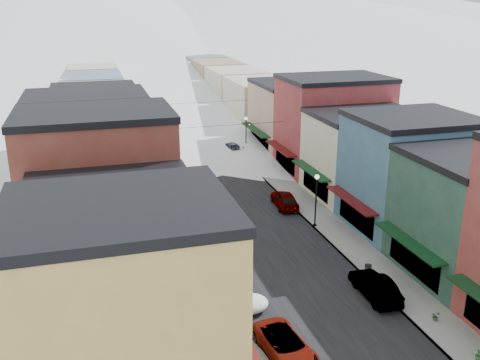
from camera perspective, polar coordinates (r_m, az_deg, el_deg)
road at (r=82.35m, az=-5.79°, el=4.54°), size 10.00×160.00×0.01m
sidewalk_left at (r=81.47m, az=-10.37°, el=4.22°), size 3.20×160.00×0.15m
sidewalk_right at (r=83.71m, az=-1.33°, el=4.91°), size 3.20×160.00×0.15m
curb_left at (r=81.62m, az=-9.28°, el=4.31°), size 0.10×160.00×0.15m
curb_right at (r=83.34m, az=-2.36°, el=4.84°), size 0.10×160.00×0.15m
bldg_l_yellow at (r=26.75m, az=-12.12°, el=-13.89°), size 11.30×8.70×11.50m
bldg_l_cream at (r=34.68m, az=-13.13°, el=-7.88°), size 11.30×8.20×9.50m
bldg_l_brick_near at (r=41.48m, az=-14.67°, el=-1.27°), size 12.30×8.20×12.50m
bldg_l_grayblue at (r=50.10m, az=-14.29°, el=0.09°), size 11.30×9.20×9.00m
bldg_l_brick_far at (r=58.47m, az=-15.74°, el=3.63°), size 13.30×9.20×11.00m
bldg_l_tan at (r=68.31m, az=-15.02°, el=5.37°), size 11.30×11.20×10.00m
bldg_r_green at (r=43.73m, az=23.90°, el=-3.37°), size 11.30×9.20×9.50m
bldg_r_blue at (r=50.30m, az=17.58°, el=0.76°), size 11.30×9.20×10.50m
bldg_r_cream at (r=58.10m, az=13.13°, el=2.73°), size 12.30×9.20×9.00m
bldg_r_brick_far at (r=65.75m, az=9.84°, el=5.90°), size 13.30×9.20×11.50m
bldg_r_tan at (r=74.50m, az=5.78°, el=6.79°), size 11.30×11.20×9.50m
distant_blocks at (r=103.85m, az=-8.22°, el=9.63°), size 34.00×55.00×8.00m
mountain_ridge at (r=295.93m, az=-17.90°, el=16.72°), size 670.00×340.00×34.00m
overhead_cables at (r=69.01m, az=-4.03°, el=7.11°), size 16.40×15.04×0.04m
car_white_suv at (r=32.91m, az=4.87°, el=-17.19°), size 3.05×5.50×1.46m
car_silver_sedan at (r=44.13m, az=-1.70°, el=-7.17°), size 2.33×4.55×1.48m
car_dark_hatch at (r=57.32m, az=-5.36°, el=-0.92°), size 2.17×5.21×1.68m
car_silver_wagon at (r=69.37m, az=-7.37°, el=2.47°), size 3.01×5.83×1.62m
car_green_sedan at (r=39.51m, az=14.21°, el=-10.95°), size 1.87×5.07×1.66m
car_gray_suv at (r=54.28m, az=4.77°, el=-2.04°), size 2.35×5.06×1.68m
car_black_sedan at (r=73.28m, az=-1.00°, el=3.46°), size 2.74×5.41×1.50m
car_lane_silver at (r=77.33m, az=-6.18°, el=4.19°), size 2.29×4.79×1.58m
car_lane_white at (r=97.73m, az=-6.56°, el=7.15°), size 2.83×5.03×1.33m
trash_can at (r=41.98m, az=13.49°, el=-9.35°), size 0.54×0.54×0.92m
streetlamp_near at (r=48.95m, az=8.13°, el=-1.47°), size 0.41×0.41×4.96m
streetlamp_far at (r=72.66m, az=0.65°, el=5.34°), size 0.41×0.41×4.89m
planter_near at (r=38.06m, az=20.11°, el=-13.49°), size 0.66×0.63×0.58m
planter_far at (r=35.35m, az=24.09°, el=-16.66°), size 0.51×0.51×0.64m
snow_pile_near at (r=37.09m, az=1.09°, el=-13.00°), size 2.48×2.73×1.05m
snow_pile_mid at (r=41.45m, az=-0.52°, el=-9.44°), size 2.20×2.56×0.93m
snow_pile_far at (r=52.83m, az=-4.28°, el=-3.07°), size 2.25×2.58×0.95m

